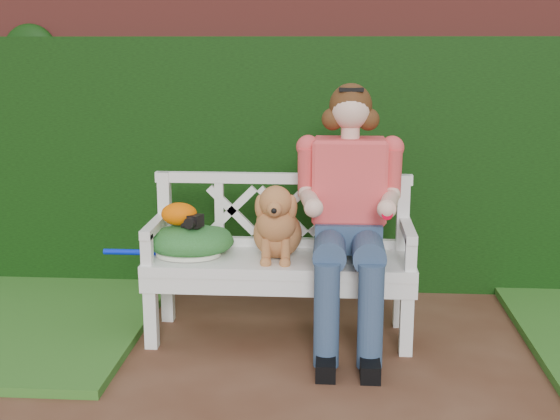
{
  "coord_description": "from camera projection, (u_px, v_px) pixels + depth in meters",
  "views": [
    {
      "loc": [
        -0.0,
        -3.3,
        1.66
      ],
      "look_at": [
        -0.3,
        0.76,
        0.75
      ],
      "focal_mm": 48.0,
      "sensor_mm": 36.0,
      "label": 1
    }
  ],
  "objects": [
    {
      "name": "garden_bench",
      "position": [
        280.0,
        297.0,
        4.28
      ],
      "size": [
        1.59,
        0.63,
        0.48
      ],
      "primitive_type": null,
      "rotation": [
        0.0,
        0.0,
        0.02
      ],
      "color": "white",
      "rests_on": "ground"
    },
    {
      "name": "green_bag",
      "position": [
        190.0,
        240.0,
        4.25
      ],
      "size": [
        0.6,
        0.53,
        0.17
      ],
      "primitive_type": null,
      "rotation": [
        0.0,
        0.0,
        0.31
      ],
      "color": "#297C29",
      "rests_on": "garden_bench"
    },
    {
      "name": "baseball_glove",
      "position": [
        179.0,
        214.0,
        4.22
      ],
      "size": [
        0.25,
        0.21,
        0.13
      ],
      "primitive_type": "ellipsoid",
      "rotation": [
        0.0,
        0.0,
        -0.36
      ],
      "color": "#E35A00",
      "rests_on": "green_bag"
    },
    {
      "name": "dog",
      "position": [
        277.0,
        220.0,
        4.14
      ],
      "size": [
        0.42,
        0.48,
        0.44
      ],
      "primitive_type": null,
      "rotation": [
        0.0,
        0.0,
        0.36
      ],
      "color": "brown",
      "rests_on": "garden_bench"
    },
    {
      "name": "ground",
      "position": [
        330.0,
        398.0,
        3.57
      ],
      "size": [
        60.0,
        60.0,
        0.0
      ],
      "primitive_type": "plane",
      "color": "#492718"
    },
    {
      "name": "tennis_racket",
      "position": [
        182.0,
        253.0,
        4.23
      ],
      "size": [
        0.76,
        0.53,
        0.03
      ],
      "primitive_type": null,
      "rotation": [
        0.0,
        0.0,
        -0.36
      ],
      "color": "silver",
      "rests_on": "garden_bench"
    },
    {
      "name": "ivy_hedge",
      "position": [
        334.0,
        166.0,
        5.02
      ],
      "size": [
        10.0,
        0.18,
        1.7
      ],
      "primitive_type": "cube",
      "color": "#10370B",
      "rests_on": "ground"
    },
    {
      "name": "camera_item",
      "position": [
        192.0,
        221.0,
        4.19
      ],
      "size": [
        0.13,
        0.11,
        0.07
      ],
      "primitive_type": "cube",
      "rotation": [
        0.0,
        0.0,
        -0.35
      ],
      "color": "black",
      "rests_on": "green_bag"
    },
    {
      "name": "brick_wall",
      "position": [
        334.0,
        125.0,
        5.18
      ],
      "size": [
        10.0,
        0.3,
        2.2
      ],
      "primitive_type": "cube",
      "color": "maroon",
      "rests_on": "ground"
    },
    {
      "name": "seated_woman",
      "position": [
        349.0,
        217.0,
        4.13
      ],
      "size": [
        0.77,
        0.92,
        1.45
      ],
      "primitive_type": null,
      "rotation": [
        0.0,
        0.0,
        0.21
      ],
      "color": "#EB5858",
      "rests_on": "ground"
    }
  ]
}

